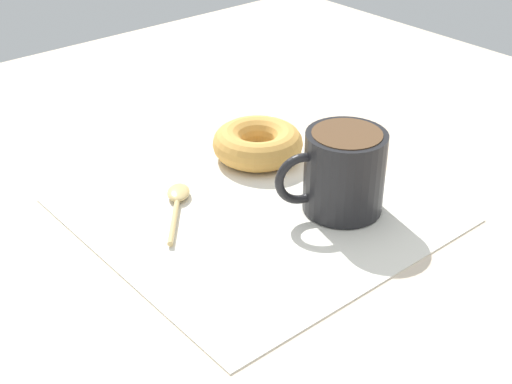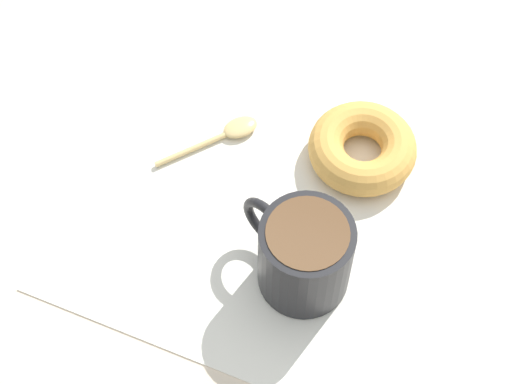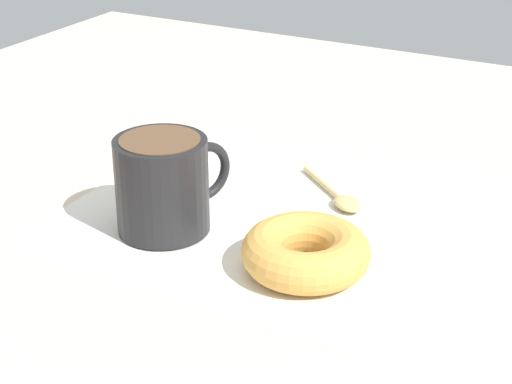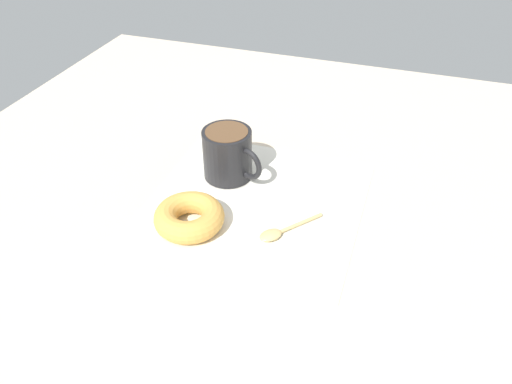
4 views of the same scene
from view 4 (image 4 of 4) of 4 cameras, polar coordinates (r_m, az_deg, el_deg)
ground_plane at (r=82.16cm, az=-0.44°, el=-1.28°), size 120.00×120.00×2.00cm
napkin at (r=80.41cm, az=-0.00°, el=-1.22°), size 33.42×33.42×0.30cm
coffee_cup at (r=83.90cm, az=-3.18°, el=4.43°), size 11.22×8.28×8.68cm
donut at (r=75.38cm, az=-7.64°, el=-2.84°), size 10.63×10.63×3.47cm
spoon at (r=74.22cm, az=2.54°, el=-4.60°), size 8.30×9.56×0.90cm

